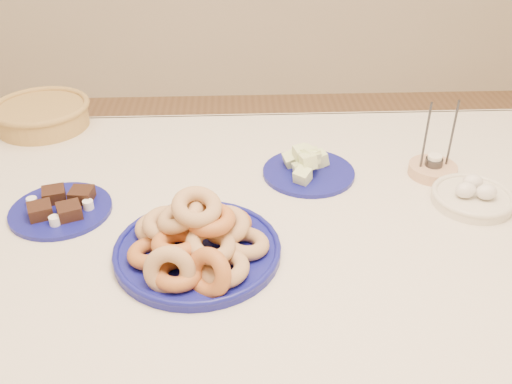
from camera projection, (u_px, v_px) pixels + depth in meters
dining_table at (255, 255)px, 1.33m from camera, size 1.71×1.11×0.75m
donut_platter at (196, 242)px, 1.13m from camera, size 0.41×0.41×0.15m
melon_plate at (308, 167)px, 1.42m from camera, size 0.26×0.26×0.08m
brownie_plate at (61, 208)px, 1.28m from camera, size 0.24×0.24×0.04m
wicker_basket at (42, 114)px, 1.64m from camera, size 0.36×0.36×0.07m
candle_holder at (433, 168)px, 1.42m from camera, size 0.13×0.13×0.20m
egg_bowl at (473, 196)px, 1.31m from camera, size 0.19×0.19×0.06m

